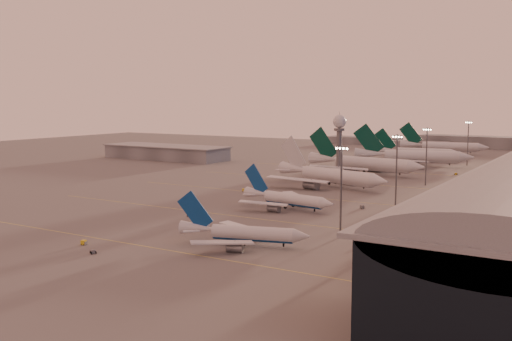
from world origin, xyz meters
The scene contains 26 objects.
ground centered at (0.00, 0.00, 0.00)m, with size 700.00×700.00×0.00m, color #605D5D.
taxiway_markings centered at (30.00, 56.00, 0.01)m, with size 180.00×185.25×0.02m.
hangar centered at (-120.00, 140.00, 4.32)m, with size 82.00×27.00×8.50m.
radar_tower centered at (5.00, 120.00, 20.95)m, with size 6.40×6.40×31.10m.
mast_a centered at (58.00, 0.00, 13.74)m, with size 3.60×0.56×25.00m.
mast_b centered at (55.00, 55.00, 13.74)m, with size 3.60×0.56×25.00m.
mast_c centered at (50.00, 110.00, 13.74)m, with size 3.60×0.56×25.00m.
mast_d centered at (48.00, 200.00, 13.74)m, with size 3.60×0.56×25.00m.
distant_horizon centered at (2.62, 325.14, 3.89)m, with size 165.00×37.50×9.00m.
narrowbody_near centered at (40.79, -21.55, 2.77)m, with size 34.16×26.87×13.69m.
narrowbody_mid centered at (25.91, 29.32, 2.94)m, with size 37.05×29.38×14.52m.
widebody_white centered at (17.00, 84.33, 3.61)m, with size 57.44×45.37×20.80m.
greentail_a centered at (13.64, 131.89, 4.06)m, with size 63.15×50.76×22.96m.
greentail_b centered at (23.78, 179.00, 4.17)m, with size 63.17×50.29×23.59m.
greentail_c centered at (14.96, 216.38, 3.40)m, with size 52.70×42.25×19.24m.
greentail_d centered at (18.74, 264.62, 3.76)m, with size 58.40×46.83×21.31m.
gsv_truck_a centered at (5.76, -41.95, 1.28)m, with size 6.56×3.53×2.51m.
gsv_tug_near centered at (13.98, -47.07, 0.46)m, with size 3.19×3.61×0.88m.
gsv_catering_a centered at (66.63, -4.08, 2.00)m, with size 5.15×2.88×4.01m.
gsv_tug_mid centered at (5.81, 1.45, 0.49)m, with size 3.89×3.21×0.96m.
gsv_truck_b centered at (47.65, 43.04, 1.21)m, with size 6.22×4.18×2.37m.
gsv_truck_c centered at (-7.43, 54.65, 1.19)m, with size 6.14×4.19×2.34m.
gsv_catering_b centered at (58.45, 78.03, 1.83)m, with size 4.79×2.90×3.67m.
gsv_tug_far centered at (25.49, 104.93, 0.44)m, with size 2.39×3.30×0.85m.
gsv_truck_d centered at (-31.48, 133.89, 1.28)m, with size 3.96×6.58×2.50m.
gsv_tug_hangar centered at (52.76, 153.54, 0.48)m, with size 3.46×2.29×0.94m.
Camera 1 is at (121.17, -146.79, 37.17)m, focal length 42.00 mm.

